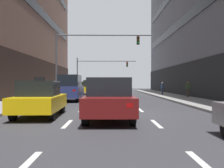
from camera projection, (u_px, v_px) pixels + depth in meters
The scene contains 30 objects.
ground_plane at pixel (111, 114), 12.90m from camera, with size 120.00×120.00×0.00m, color #38383D.
lane_stripe_l1_s2 at pixel (25, 166), 4.88m from camera, with size 0.16×2.00×0.01m, color silver.
lane_stripe_l1_s3 at pixel (67, 124), 9.88m from camera, with size 0.16×2.00×0.01m, color silver.
lane_stripe_l1_s4 at pixel (81, 110), 14.88m from camera, with size 0.16×2.00×0.01m, color silver.
lane_stripe_l1_s5 at pixel (88, 103), 19.88m from camera, with size 0.16×2.00×0.01m, color silver.
lane_stripe_l1_s6 at pixel (92, 99), 24.88m from camera, with size 0.16×2.00×0.01m, color silver.
lane_stripe_l1_s7 at pixel (95, 96), 29.88m from camera, with size 0.16×2.00×0.01m, color silver.
lane_stripe_l1_s8 at pixel (97, 94), 34.88m from camera, with size 0.16×2.00×0.01m, color silver.
lane_stripe_l1_s9 at pixel (99, 93), 39.88m from camera, with size 0.16×2.00×0.01m, color silver.
lane_stripe_l1_s10 at pixel (100, 92), 44.88m from camera, with size 0.16×2.00×0.01m, color silver.
lane_stripe_l2_s2 at pixel (205, 165), 4.92m from camera, with size 0.16×2.00×0.01m, color silver.
lane_stripe_l2_s3 at pixel (156, 124), 9.92m from camera, with size 0.16×2.00×0.01m, color silver.
lane_stripe_l2_s4 at pixel (140, 110), 14.92m from camera, with size 0.16×2.00×0.01m, color silver.
lane_stripe_l2_s5 at pixel (133, 103), 19.92m from camera, with size 0.16×2.00×0.01m, color silver.
lane_stripe_l2_s6 at pixel (128, 99), 24.92m from camera, with size 0.16×2.00×0.01m, color silver.
lane_stripe_l2_s7 at pixel (125, 96), 29.92m from camera, with size 0.16×2.00×0.01m, color silver.
lane_stripe_l2_s8 at pixel (122, 94), 34.92m from camera, with size 0.16×2.00×0.01m, color silver.
lane_stripe_l2_s9 at pixel (121, 93), 39.92m from camera, with size 0.16×2.00×0.01m, color silver.
lane_stripe_l2_s10 at pixel (119, 92), 44.92m from camera, with size 0.16×2.00×0.01m, color silver.
taxi_driving_0 at pixel (85, 88), 35.12m from camera, with size 1.92×4.57×1.90m.
taxi_driving_1 at pixel (40, 99), 11.97m from camera, with size 1.93×4.39×1.81m.
car_driving_2 at pixel (110, 88), 35.25m from camera, with size 2.05×4.58×1.69m.
car_driving_3 at pixel (110, 91), 23.12m from camera, with size 1.84×4.35×1.63m.
car_driving_4 at pixel (70, 88), 22.10m from camera, with size 1.95×4.56×2.20m.
car_driving_5 at pixel (109, 90), 28.88m from camera, with size 1.83×4.24×1.58m.
car_driving_6 at pixel (109, 99), 10.86m from camera, with size 1.97×4.67×1.75m.
traffic_signal_0 at pixel (86, 50), 26.62m from camera, with size 9.81×0.35×6.76m.
traffic_signal_1 at pixel (97, 68), 44.25m from camera, with size 9.95×0.35×5.62m.
pedestrian_0 at pixel (188, 88), 25.89m from camera, with size 0.53×0.22×1.54m.
pedestrian_1 at pixel (162, 88), 30.57m from camera, with size 0.36×0.45×1.50m.
Camera 1 is at (-0.12, -12.89, 1.55)m, focal length 42.32 mm.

